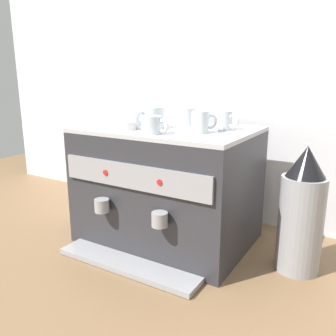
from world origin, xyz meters
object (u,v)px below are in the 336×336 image
Objects in this scene: ceramic_bowl_2 at (150,118)px; coffee_grinder at (301,213)px; ceramic_cup_0 at (153,125)px; ceramic_cup_4 at (201,122)px; ceramic_cup_2 at (186,116)px; ceramic_cup_3 at (225,121)px; milk_pitcher at (88,204)px; ceramic_bowl_0 at (133,120)px; ceramic_bowl_1 at (126,125)px; ceramic_cup_1 at (152,118)px; espresso_machine at (167,185)px.

ceramic_bowl_2 is 0.75m from coffee_grinder.
ceramic_cup_0 is 0.18m from ceramic_cup_4.
ceramic_cup_3 reaches higher than ceramic_cup_2.
milk_pitcher is (-0.49, -0.11, -0.45)m from ceramic_cup_2.
ceramic_bowl_0 reaches higher than ceramic_bowl_1.
ceramic_cup_3 is (0.18, 0.22, 0.00)m from ceramic_cup_0.
ceramic_bowl_0 reaches higher than milk_pitcher.
ceramic_bowl_0 is at bearing 142.89° from ceramic_cup_0.
ceramic_cup_3 is 0.12m from ceramic_cup_4.
ceramic_cup_1 is (-0.07, 0.11, 0.01)m from ceramic_cup_0.
milk_pitcher is (-1.00, -0.02, -0.15)m from coffee_grinder.
ceramic_cup_2 is 1.30× the size of ceramic_bowl_1.
coffee_grinder is (0.53, 0.03, -0.02)m from espresso_machine.
ceramic_bowl_1 is 0.87× the size of ceramic_bowl_2.
espresso_machine is 6.27× the size of ceramic_bowl_2.
ceramic_bowl_0 is at bearing 162.48° from ceramic_cup_1.
ceramic_bowl_1 is (-0.33, -0.18, -0.02)m from ceramic_cup_3.
ceramic_bowl_2 is at bearing 173.12° from coffee_grinder.
ceramic_cup_0 is at bearing -15.60° from ceramic_bowl_1.
ceramic_bowl_2 is at bearing 125.72° from ceramic_cup_0.
ceramic_bowl_0 is (-0.12, 0.04, -0.02)m from ceramic_cup_1.
ceramic_cup_3 is 0.21× the size of coffee_grinder.
ceramic_cup_3 is (0.20, -0.07, 0.00)m from ceramic_cup_2.
ceramic_cup_3 is at bearing 27.85° from ceramic_bowl_1.
ceramic_cup_0 is 0.61m from coffee_grinder.
ceramic_cup_0 is 0.28m from ceramic_cup_2.
ceramic_cup_2 is at bearing 61.06° from ceramic_bowl_1.
ceramic_cup_3 is 0.43m from coffee_grinder.
espresso_machine is 0.32m from ceramic_bowl_2.
ceramic_bowl_1 is (-0.15, 0.04, -0.02)m from ceramic_cup_0.
milk_pitcher is (-0.64, 0.06, -0.45)m from ceramic_cup_4.
ceramic_cup_3 is 1.08× the size of ceramic_bowl_0.
ceramic_bowl_0 is (-0.16, -0.01, 0.26)m from espresso_machine.
ceramic_cup_4 is 0.30m from ceramic_bowl_1.
ceramic_bowl_2 is (-0.00, 0.12, -0.00)m from ceramic_bowl_0.
espresso_machine is at bearing -98.83° from ceramic_cup_2.
milk_pitcher is at bearing 175.68° from ceramic_bowl_0.
ceramic_cup_3 reaches higher than milk_pitcher.
ceramic_bowl_1 is at bearing -133.73° from espresso_machine.
espresso_machine is 1.49× the size of coffee_grinder.
ceramic_cup_3 is at bearing 3.97° from milk_pitcher.
ceramic_cup_4 reaches higher than ceramic_cup_3.
ceramic_cup_0 is 1.10× the size of ceramic_cup_3.
ceramic_cup_0 is 1.16× the size of ceramic_cup_4.
ceramic_cup_0 is 0.82× the size of milk_pitcher.
ceramic_bowl_2 is 0.54m from milk_pitcher.
ceramic_cup_0 is 0.24× the size of coffee_grinder.
ceramic_bowl_2 reaches higher than milk_pitcher.
espresso_machine is 0.53m from coffee_grinder.
ceramic_cup_0 is at bearing -159.12° from coffee_grinder.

